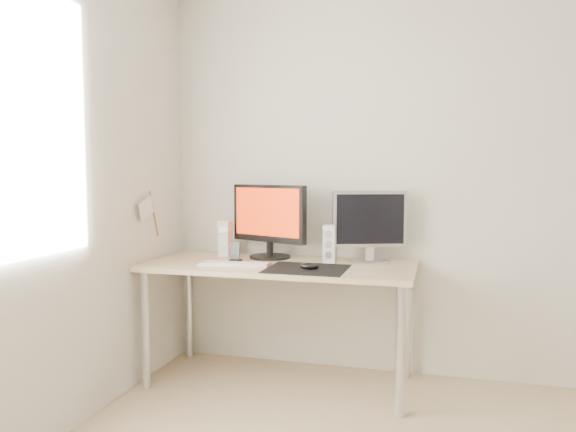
{
  "coord_description": "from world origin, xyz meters",
  "views": [
    {
      "loc": [
        0.01,
        -1.81,
        1.29
      ],
      "look_at": [
        -0.9,
        1.47,
        1.01
      ],
      "focal_mm": 35.0,
      "sensor_mm": 36.0,
      "label": 1
    }
  ],
  "objects_px": {
    "desk": "(280,276)",
    "speaker_left": "(225,238)",
    "speaker_right": "(330,244)",
    "second_monitor": "(370,223)",
    "keyboard": "(235,264)",
    "main_monitor": "(269,218)",
    "mouse": "(309,266)",
    "phone_dock": "(235,256)"
  },
  "relations": [
    {
      "from": "desk",
      "to": "speaker_left",
      "type": "height_order",
      "value": "speaker_left"
    },
    {
      "from": "mouse",
      "to": "keyboard",
      "type": "xyz_separation_m",
      "value": [
        -0.46,
        0.04,
        -0.02
      ]
    },
    {
      "from": "second_monitor",
      "to": "phone_dock",
      "type": "bearing_deg",
      "value": -165.99
    },
    {
      "from": "desk",
      "to": "speaker_right",
      "type": "relative_size",
      "value": 6.99
    },
    {
      "from": "mouse",
      "to": "speaker_left",
      "type": "distance_m",
      "value": 0.75
    },
    {
      "from": "second_monitor",
      "to": "phone_dock",
      "type": "distance_m",
      "value": 0.84
    },
    {
      "from": "mouse",
      "to": "main_monitor",
      "type": "xyz_separation_m",
      "value": [
        -0.34,
        0.34,
        0.23
      ]
    },
    {
      "from": "mouse",
      "to": "second_monitor",
      "type": "distance_m",
      "value": 0.51
    },
    {
      "from": "mouse",
      "to": "keyboard",
      "type": "height_order",
      "value": "mouse"
    },
    {
      "from": "main_monitor",
      "to": "second_monitor",
      "type": "height_order",
      "value": "main_monitor"
    },
    {
      "from": "desk",
      "to": "speaker_left",
      "type": "bearing_deg",
      "value": 155.93
    },
    {
      "from": "main_monitor",
      "to": "keyboard",
      "type": "relative_size",
      "value": 1.24
    },
    {
      "from": "speaker_left",
      "to": "speaker_right",
      "type": "xyz_separation_m",
      "value": [
        0.71,
        -0.07,
        0.0
      ]
    },
    {
      "from": "speaker_left",
      "to": "second_monitor",
      "type": "bearing_deg",
      "value": -0.16
    },
    {
      "from": "desk",
      "to": "keyboard",
      "type": "height_order",
      "value": "keyboard"
    },
    {
      "from": "phone_dock",
      "to": "speaker_right",
      "type": "bearing_deg",
      "value": 12.84
    },
    {
      "from": "second_monitor",
      "to": "speaker_left",
      "type": "xyz_separation_m",
      "value": [
        -0.94,
        0.0,
        -0.13
      ]
    },
    {
      "from": "speaker_left",
      "to": "speaker_right",
      "type": "bearing_deg",
      "value": -5.81
    },
    {
      "from": "mouse",
      "to": "keyboard",
      "type": "relative_size",
      "value": 0.26
    },
    {
      "from": "second_monitor",
      "to": "speaker_left",
      "type": "bearing_deg",
      "value": 179.84
    },
    {
      "from": "second_monitor",
      "to": "keyboard",
      "type": "bearing_deg",
      "value": -156.92
    },
    {
      "from": "main_monitor",
      "to": "keyboard",
      "type": "distance_m",
      "value": 0.41
    },
    {
      "from": "mouse",
      "to": "second_monitor",
      "type": "height_order",
      "value": "second_monitor"
    },
    {
      "from": "mouse",
      "to": "speaker_left",
      "type": "height_order",
      "value": "speaker_left"
    },
    {
      "from": "desk",
      "to": "second_monitor",
      "type": "height_order",
      "value": "second_monitor"
    },
    {
      "from": "speaker_left",
      "to": "keyboard",
      "type": "relative_size",
      "value": 0.54
    },
    {
      "from": "desk",
      "to": "keyboard",
      "type": "distance_m",
      "value": 0.29
    },
    {
      "from": "desk",
      "to": "second_monitor",
      "type": "distance_m",
      "value": 0.63
    },
    {
      "from": "phone_dock",
      "to": "second_monitor",
      "type": "bearing_deg",
      "value": 14.01
    },
    {
      "from": "phone_dock",
      "to": "desk",
      "type": "bearing_deg",
      "value": 1.82
    },
    {
      "from": "second_monitor",
      "to": "desk",
      "type": "bearing_deg",
      "value": -159.74
    },
    {
      "from": "second_monitor",
      "to": "main_monitor",
      "type": "bearing_deg",
      "value": -178.82
    },
    {
      "from": "mouse",
      "to": "main_monitor",
      "type": "bearing_deg",
      "value": 134.98
    },
    {
      "from": "desk",
      "to": "speaker_left",
      "type": "distance_m",
      "value": 0.51
    },
    {
      "from": "phone_dock",
      "to": "main_monitor",
      "type": "bearing_deg",
      "value": 49.49
    },
    {
      "from": "main_monitor",
      "to": "speaker_right",
      "type": "height_order",
      "value": "main_monitor"
    },
    {
      "from": "speaker_right",
      "to": "second_monitor",
      "type": "bearing_deg",
      "value": 16.83
    },
    {
      "from": "speaker_left",
      "to": "speaker_right",
      "type": "relative_size",
      "value": 1.0
    },
    {
      "from": "main_monitor",
      "to": "phone_dock",
      "type": "bearing_deg",
      "value": -130.51
    },
    {
      "from": "main_monitor",
      "to": "speaker_left",
      "type": "height_order",
      "value": "main_monitor"
    },
    {
      "from": "keyboard",
      "to": "phone_dock",
      "type": "distance_m",
      "value": 0.13
    },
    {
      "from": "mouse",
      "to": "speaker_right",
      "type": "height_order",
      "value": "speaker_right"
    }
  ]
}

